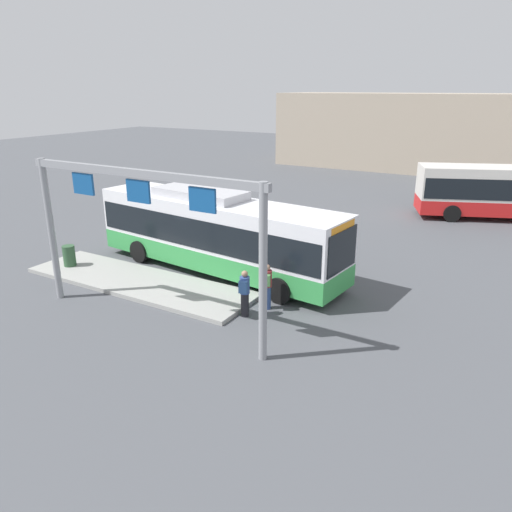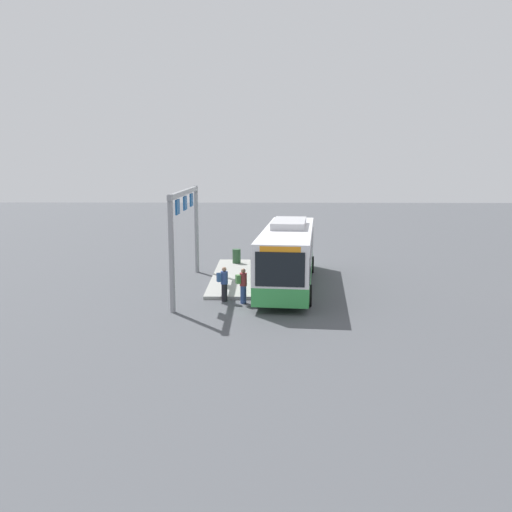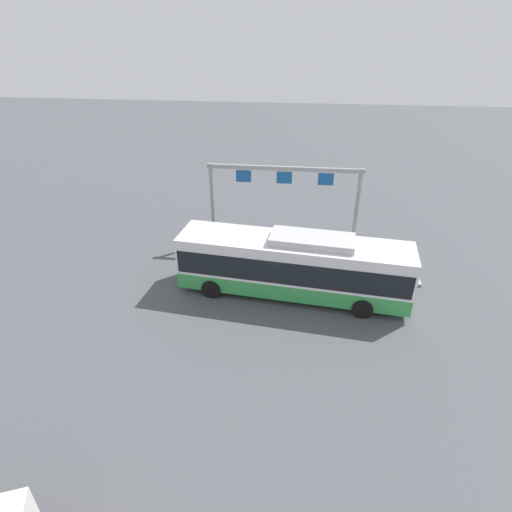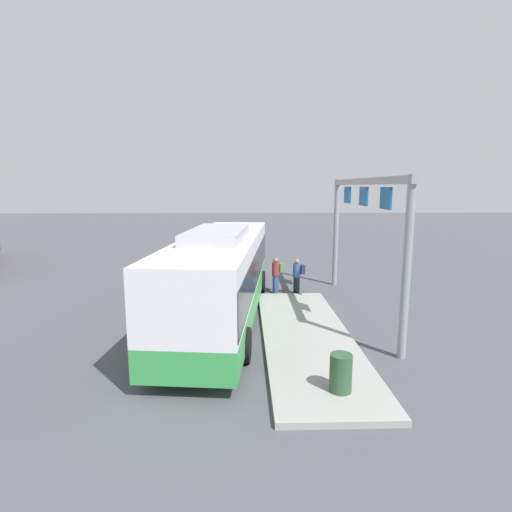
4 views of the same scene
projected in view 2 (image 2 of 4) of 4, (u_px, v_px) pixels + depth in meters
ground_plane at (288, 286)px, 28.69m from camera, size 120.00×120.00×0.00m
platform_curb at (237, 276)px, 30.64m from camera, size 10.00×2.80×0.16m
bus_main at (288, 252)px, 28.39m from camera, size 11.79×3.70×3.46m
person_boarding at (243, 285)px, 24.96m from camera, size 0.48×0.60×1.67m
person_waiting_near at (224, 283)px, 25.33m from camera, size 0.46×0.59×1.67m
platform_sign_gantry at (185, 218)px, 27.30m from camera, size 9.16×0.24×5.20m
trash_bin at (237, 256)px, 34.23m from camera, size 0.52×0.52×0.90m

